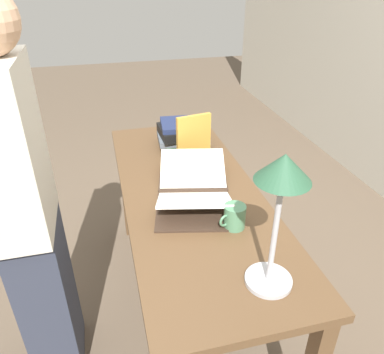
{
  "coord_description": "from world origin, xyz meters",
  "views": [
    {
      "loc": [
        1.41,
        -0.35,
        1.68
      ],
      "look_at": [
        0.01,
        0.0,
        0.84
      ],
      "focal_mm": 35.0,
      "sensor_mm": 36.0,
      "label": 1
    }
  ],
  "objects_px": {
    "book_standing_upright": "(194,137)",
    "reading_lamp": "(281,190)",
    "book_stack_tall": "(183,133)",
    "open_book": "(193,187)",
    "person_reader": "(28,218)",
    "coffee_mug": "(234,217)"
  },
  "relations": [
    {
      "from": "book_standing_upright",
      "to": "reading_lamp",
      "type": "relative_size",
      "value": 0.5
    },
    {
      "from": "book_stack_tall",
      "to": "book_standing_upright",
      "type": "bearing_deg",
      "value": 7.49
    },
    {
      "from": "open_book",
      "to": "person_reader",
      "type": "height_order",
      "value": "person_reader"
    },
    {
      "from": "open_book",
      "to": "coffee_mug",
      "type": "relative_size",
      "value": 5.5
    },
    {
      "from": "coffee_mug",
      "to": "person_reader",
      "type": "xyz_separation_m",
      "value": [
        -0.17,
        -0.78,
        0.01
      ]
    },
    {
      "from": "open_book",
      "to": "book_standing_upright",
      "type": "relative_size",
      "value": 2.67
    },
    {
      "from": "book_stack_tall",
      "to": "book_standing_upright",
      "type": "height_order",
      "value": "book_standing_upright"
    },
    {
      "from": "open_book",
      "to": "book_stack_tall",
      "type": "xyz_separation_m",
      "value": [
        -0.51,
        0.07,
        0.04
      ]
    },
    {
      "from": "book_standing_upright",
      "to": "coffee_mug",
      "type": "bearing_deg",
      "value": -9.91
    },
    {
      "from": "book_standing_upright",
      "to": "person_reader",
      "type": "bearing_deg",
      "value": -69.51
    },
    {
      "from": "reading_lamp",
      "to": "coffee_mug",
      "type": "relative_size",
      "value": 4.1
    },
    {
      "from": "open_book",
      "to": "reading_lamp",
      "type": "distance_m",
      "value": 0.68
    },
    {
      "from": "book_standing_upright",
      "to": "reading_lamp",
      "type": "bearing_deg",
      "value": -9.36
    },
    {
      "from": "book_stack_tall",
      "to": "coffee_mug",
      "type": "relative_size",
      "value": 2.57
    },
    {
      "from": "open_book",
      "to": "book_stack_tall",
      "type": "distance_m",
      "value": 0.52
    },
    {
      "from": "open_book",
      "to": "book_stack_tall",
      "type": "relative_size",
      "value": 2.14
    },
    {
      "from": "person_reader",
      "to": "coffee_mug",
      "type": "bearing_deg",
      "value": -102.63
    },
    {
      "from": "reading_lamp",
      "to": "person_reader",
      "type": "bearing_deg",
      "value": -121.45
    },
    {
      "from": "reading_lamp",
      "to": "person_reader",
      "type": "distance_m",
      "value": 0.97
    },
    {
      "from": "reading_lamp",
      "to": "coffee_mug",
      "type": "bearing_deg",
      "value": -178.24
    },
    {
      "from": "open_book",
      "to": "reading_lamp",
      "type": "relative_size",
      "value": 1.34
    },
    {
      "from": "book_stack_tall",
      "to": "reading_lamp",
      "type": "height_order",
      "value": "reading_lamp"
    }
  ]
}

